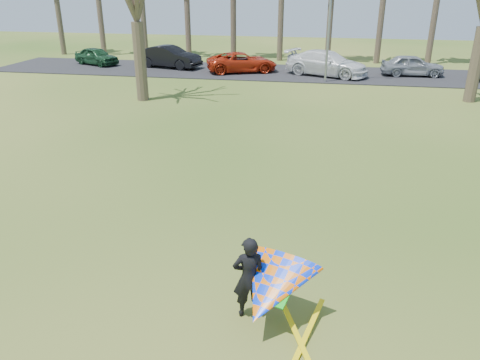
% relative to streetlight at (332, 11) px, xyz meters
% --- Properties ---
extents(ground, '(100.00, 100.00, 0.00)m').
position_rel_streetlight_xyz_m(ground, '(-2.16, -22.00, -4.46)').
color(ground, '#1C4C10').
rests_on(ground, ground).
extents(parking_strip, '(46.00, 7.00, 0.06)m').
position_rel_streetlight_xyz_m(parking_strip, '(-2.16, 3.00, -4.43)').
color(parking_strip, black).
rests_on(parking_strip, ground).
extents(streetlight, '(2.28, 0.18, 8.00)m').
position_rel_streetlight_xyz_m(streetlight, '(0.00, 0.00, 0.00)').
color(streetlight, gray).
rests_on(streetlight, ground).
extents(car_0, '(4.24, 3.08, 1.34)m').
position_rel_streetlight_xyz_m(car_0, '(-18.22, 3.67, -3.73)').
color(car_0, '#1B4325').
rests_on(car_0, parking_strip).
extents(car_1, '(5.22, 2.90, 1.63)m').
position_rel_streetlight_xyz_m(car_1, '(-12.05, 3.40, -3.59)').
color(car_1, black).
rests_on(car_1, parking_strip).
extents(car_2, '(5.61, 4.12, 1.42)m').
position_rel_streetlight_xyz_m(car_2, '(-6.24, 2.54, -3.70)').
color(car_2, '#B1260E').
rests_on(car_2, parking_strip).
extents(car_3, '(6.28, 4.42, 1.69)m').
position_rel_streetlight_xyz_m(car_3, '(-0.13, 2.28, -3.56)').
color(car_3, white).
rests_on(car_3, parking_strip).
extents(car_4, '(4.34, 1.94, 1.45)m').
position_rel_streetlight_xyz_m(car_4, '(5.78, 3.27, -3.68)').
color(car_4, gray).
rests_on(car_4, parking_strip).
extents(kite_flyer, '(2.13, 2.39, 2.02)m').
position_rel_streetlight_xyz_m(kite_flyer, '(-0.80, -24.40, -3.61)').
color(kite_flyer, black).
rests_on(kite_flyer, ground).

